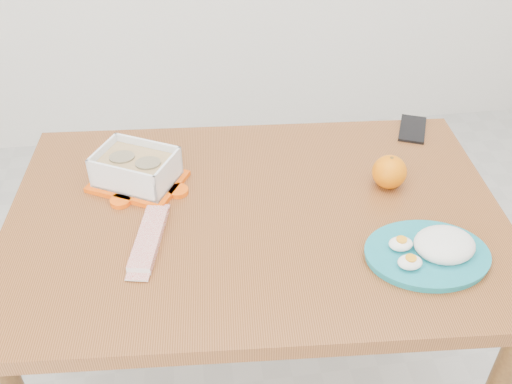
{
  "coord_description": "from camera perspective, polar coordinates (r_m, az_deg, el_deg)",
  "views": [
    {
      "loc": [
        -0.28,
        -0.89,
        1.64
      ],
      "look_at": [
        -0.13,
        0.17,
        0.81
      ],
      "focal_mm": 40.0,
      "sensor_mm": 36.0,
      "label": 1
    }
  ],
  "objects": [
    {
      "name": "rice_plate",
      "position": [
        1.31,
        17.28,
        -5.47
      ],
      "size": [
        0.29,
        0.29,
        0.07
      ],
      "rotation": [
        0.0,
        0.0,
        -0.09
      ],
      "color": "teal",
      "rests_on": "dining_table"
    },
    {
      "name": "orange_fruit",
      "position": [
        1.48,
        13.2,
        1.97
      ],
      "size": [
        0.09,
        0.09,
        0.09
      ],
      "primitive_type": "sphere",
      "color": "orange",
      "rests_on": "dining_table"
    },
    {
      "name": "dining_table",
      "position": [
        1.45,
        0.0,
        -4.92
      ],
      "size": [
        1.26,
        0.89,
        0.75
      ],
      "rotation": [
        0.0,
        0.0,
        -0.07
      ],
      "color": "brown",
      "rests_on": "ground"
    },
    {
      "name": "candy_bar",
      "position": [
        1.32,
        -10.66,
        -4.56
      ],
      "size": [
        0.09,
        0.22,
        0.02
      ],
      "primitive_type": "cube",
      "rotation": [
        0.0,
        0.0,
        1.36
      ],
      "color": "#B01309",
      "rests_on": "dining_table"
    },
    {
      "name": "smartphone",
      "position": [
        1.75,
        15.38,
        6.1
      ],
      "size": [
        0.13,
        0.16,
        0.01
      ],
      "primitive_type": "cube",
      "rotation": [
        0.0,
        0.0,
        -0.42
      ],
      "color": "black",
      "rests_on": "dining_table"
    },
    {
      "name": "food_container",
      "position": [
        1.48,
        -11.89,
        2.26
      ],
      "size": [
        0.27,
        0.25,
        0.09
      ],
      "rotation": [
        0.0,
        0.0,
        -0.5
      ],
      "color": "#FF5707",
      "rests_on": "dining_table"
    }
  ]
}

